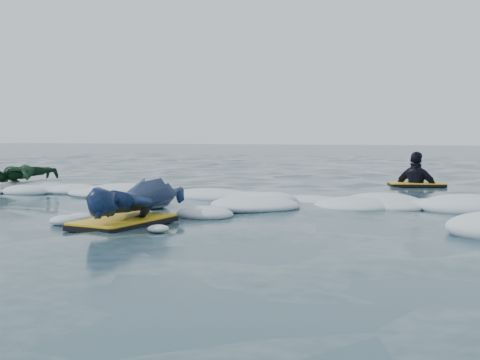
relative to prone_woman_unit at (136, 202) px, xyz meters
name	(u,v)px	position (x,y,z in m)	size (l,w,h in m)	color
ground	(121,210)	(-0.89, 0.96, -0.23)	(120.00, 120.00, 0.00)	#1C2B43
foam_band	(163,202)	(-0.89, 1.99, -0.23)	(12.00, 3.10, 0.30)	silver
prone_woman_unit	(136,202)	(0.00, 0.00, 0.00)	(0.87, 1.81, 0.46)	black
prone_child_unit	(23,178)	(-3.99, 2.46, -0.01)	(0.97, 1.28, 0.45)	black
waiting_rider_unit	(416,191)	(2.04, 6.14, -0.32)	(1.13, 0.85, 1.51)	black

